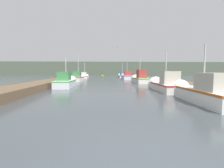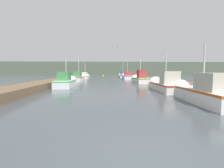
% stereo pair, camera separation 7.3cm
% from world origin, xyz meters
% --- Properties ---
extents(ground_plane, '(200.00, 200.00, 0.00)m').
position_xyz_m(ground_plane, '(0.00, 0.00, 0.00)').
color(ground_plane, '#3D4449').
extents(dock_left, '(2.23, 40.00, 0.53)m').
position_xyz_m(dock_left, '(-6.48, 16.00, 0.26)').
color(dock_left, brown).
rests_on(dock_left, ground_plane).
extents(dock_right, '(2.23, 40.00, 0.53)m').
position_xyz_m(dock_right, '(6.48, 16.00, 0.26)').
color(dock_right, brown).
rests_on(dock_right, ground_plane).
extents(distant_shore_ridge, '(120.00, 16.00, 4.82)m').
position_xyz_m(distant_shore_ridge, '(0.00, 67.86, 2.41)').
color(distant_shore_ridge, '#4C5647').
rests_on(distant_shore_ridge, ground_plane).
extents(fishing_boat_0, '(1.61, 5.37, 3.23)m').
position_xyz_m(fishing_boat_0, '(4.29, 5.49, 0.50)').
color(fishing_boat_0, silver).
rests_on(fishing_boat_0, ground_plane).
extents(fishing_boat_1, '(1.72, 5.54, 3.45)m').
position_xyz_m(fishing_boat_1, '(4.28, 10.81, 0.45)').
color(fishing_boat_1, silver).
rests_on(fishing_boat_1, ground_plane).
extents(fishing_boat_2, '(1.51, 5.22, 3.23)m').
position_xyz_m(fishing_boat_2, '(-4.28, 14.43, 0.48)').
color(fishing_boat_2, silver).
rests_on(fishing_boat_2, ground_plane).
extents(fishing_boat_3, '(1.62, 4.85, 3.77)m').
position_xyz_m(fishing_boat_3, '(4.17, 19.57, 0.51)').
color(fishing_boat_3, silver).
rests_on(fishing_boat_3, ground_plane).
extents(fishing_boat_4, '(1.59, 5.68, 4.34)m').
position_xyz_m(fishing_boat_4, '(-4.37, 24.50, 0.50)').
color(fishing_boat_4, silver).
rests_on(fishing_boat_4, ground_plane).
extents(fishing_boat_5, '(1.83, 5.16, 3.65)m').
position_xyz_m(fishing_boat_5, '(4.04, 30.00, 0.46)').
color(fishing_boat_5, silver).
rests_on(fishing_boat_5, ground_plane).
extents(fishing_boat_6, '(1.44, 6.07, 3.70)m').
position_xyz_m(fishing_boat_6, '(-4.38, 35.00, 0.38)').
color(fishing_boat_6, silver).
rests_on(fishing_boat_6, ground_plane).
extents(fishing_boat_7, '(1.82, 5.98, 4.05)m').
position_xyz_m(fishing_boat_7, '(4.16, 38.55, 0.40)').
color(fishing_boat_7, silver).
rests_on(fishing_boat_7, ground_plane).
extents(mooring_piling_0, '(0.28, 0.28, 1.14)m').
position_xyz_m(mooring_piling_0, '(5.24, 29.60, 0.57)').
color(mooring_piling_0, '#473523').
rests_on(mooring_piling_0, ground_plane).
extents(mooring_piling_1, '(0.27, 0.27, 1.10)m').
position_xyz_m(mooring_piling_1, '(-5.30, 17.28, 0.56)').
color(mooring_piling_1, '#473523').
rests_on(mooring_piling_1, ground_plane).
extents(mooring_piling_2, '(0.32, 0.32, 1.06)m').
position_xyz_m(mooring_piling_2, '(5.37, 42.57, 0.54)').
color(mooring_piling_2, '#473523').
rests_on(mooring_piling_2, ground_plane).
extents(channel_buoy, '(0.58, 0.58, 1.08)m').
position_xyz_m(channel_buoy, '(-0.51, 47.33, 0.16)').
color(channel_buoy, gold).
rests_on(channel_buoy, ground_plane).
extents(seagull_lead, '(0.30, 0.56, 0.12)m').
position_xyz_m(seagull_lead, '(1.23, 18.90, 4.48)').
color(seagull_lead, white).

